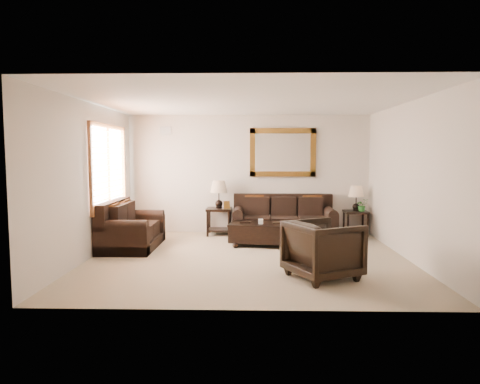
{
  "coord_description": "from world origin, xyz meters",
  "views": [
    {
      "loc": [
        0.05,
        -7.32,
        1.8
      ],
      "look_at": [
        -0.15,
        0.6,
        1.11
      ],
      "focal_mm": 32.0,
      "sensor_mm": 36.0,
      "label": 1
    }
  ],
  "objects_px": {
    "end_table_right": "(356,203)",
    "coffee_table": "(263,232)",
    "loveseat": "(129,230)",
    "armchair": "(323,247)",
    "end_table_left": "(219,200)",
    "sofa": "(284,221)"
  },
  "relations": [
    {
      "from": "sofa",
      "to": "end_table_right",
      "type": "xyz_separation_m",
      "value": [
        1.62,
        0.15,
        0.39
      ]
    },
    {
      "from": "sofa",
      "to": "end_table_left",
      "type": "bearing_deg",
      "value": 175.17
    },
    {
      "from": "loveseat",
      "to": "coffee_table",
      "type": "relative_size",
      "value": 1.15
    },
    {
      "from": "coffee_table",
      "to": "end_table_left",
      "type": "bearing_deg",
      "value": 140.72
    },
    {
      "from": "armchair",
      "to": "loveseat",
      "type": "bearing_deg",
      "value": 33.02
    },
    {
      "from": "end_table_left",
      "to": "coffee_table",
      "type": "distance_m",
      "value": 1.55
    },
    {
      "from": "sofa",
      "to": "end_table_right",
      "type": "relative_size",
      "value": 2.01
    },
    {
      "from": "loveseat",
      "to": "end_table_left",
      "type": "relative_size",
      "value": 1.33
    },
    {
      "from": "coffee_table",
      "to": "armchair",
      "type": "relative_size",
      "value": 1.52
    },
    {
      "from": "end_table_right",
      "to": "sofa",
      "type": "bearing_deg",
      "value": -174.82
    },
    {
      "from": "loveseat",
      "to": "end_table_right",
      "type": "bearing_deg",
      "value": -73.42
    },
    {
      "from": "loveseat",
      "to": "coffee_table",
      "type": "height_order",
      "value": "loveseat"
    },
    {
      "from": "end_table_left",
      "to": "end_table_right",
      "type": "height_order",
      "value": "end_table_left"
    },
    {
      "from": "coffee_table",
      "to": "sofa",
      "type": "bearing_deg",
      "value": 73.7
    },
    {
      "from": "loveseat",
      "to": "end_table_right",
      "type": "xyz_separation_m",
      "value": [
        4.71,
        1.4,
        0.39
      ]
    },
    {
      "from": "loveseat",
      "to": "end_table_left",
      "type": "xyz_separation_m",
      "value": [
        1.65,
        1.38,
        0.46
      ]
    },
    {
      "from": "sofa",
      "to": "coffee_table",
      "type": "bearing_deg",
      "value": -116.02
    },
    {
      "from": "sofa",
      "to": "loveseat",
      "type": "height_order",
      "value": "loveseat"
    },
    {
      "from": "loveseat",
      "to": "end_table_left",
      "type": "bearing_deg",
      "value": -50.1
    },
    {
      "from": "sofa",
      "to": "armchair",
      "type": "height_order",
      "value": "armchair"
    },
    {
      "from": "loveseat",
      "to": "coffee_table",
      "type": "bearing_deg",
      "value": -84.03
    },
    {
      "from": "end_table_right",
      "to": "coffee_table",
      "type": "height_order",
      "value": "end_table_right"
    }
  ]
}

